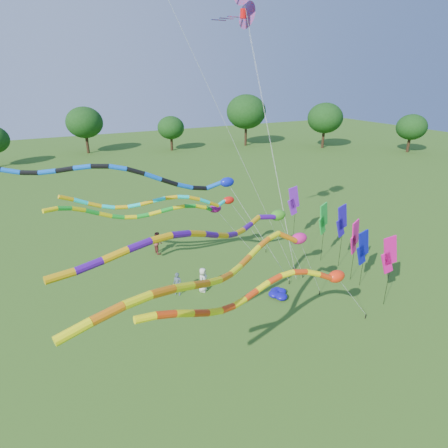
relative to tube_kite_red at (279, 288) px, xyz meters
name	(u,v)px	position (x,y,z in m)	size (l,w,h in m)	color
ground	(304,325)	(3.36, 1.89, -4.46)	(160.00, 160.00, 0.00)	#295717
tree_ring	(299,292)	(-0.72, -2.23, 1.23)	(119.69, 114.39, 9.63)	#382314
tube_kite_red	(279,288)	(0.00, 0.00, 0.00)	(13.50, 2.19, 6.52)	black
tube_kite_orange	(245,260)	(-1.61, 0.35, 1.63)	(15.09, 7.26, 8.22)	black
tube_kite_purple	(224,230)	(-1.36, 2.70, 2.07)	(15.53, 6.42, 8.42)	black
tube_kite_blue	(143,177)	(-3.68, 7.75, 3.71)	(16.16, 4.06, 9.84)	black
tube_kite_cyan	(175,202)	(-1.02, 10.25, 1.17)	(14.25, 1.13, 7.55)	black
tube_kite_green	(163,210)	(-1.87, 10.40, 0.66)	(14.03, 1.70, 7.19)	black
delta_kite_high_c	(246,15)	(3.71, 9.79, 12.08)	(4.41, 4.76, 17.40)	black
banner_pole_violet	(293,201)	(9.55, 11.45, -0.78)	(1.16, 0.13, 4.95)	black
banner_pole_magenta_b	(355,237)	(9.23, 4.38, -1.16)	(1.12, 0.46, 4.57)	black
banner_pole_blue_b	(342,221)	(9.91, 6.34, -0.81)	(1.16, 0.23, 4.91)	black
banner_pole_magenta_a	(389,255)	(8.82, 1.31, -1.00)	(1.15, 0.33, 4.72)	black
banner_pole_blue_a	(363,248)	(9.21, 3.60, -1.58)	(1.16, 0.15, 4.14)	black
banner_pole_green	(323,219)	(9.33, 7.58, -0.97)	(1.14, 0.41, 4.75)	black
blue_nylon_heap	(281,292)	(4.01, 5.10, -4.27)	(1.61, 1.32, 0.43)	#110CA1
person_a	(203,280)	(-0.26, 7.86, -3.62)	(0.82, 0.53, 1.68)	silver
person_b	(177,284)	(-1.89, 8.22, -3.68)	(0.57, 0.37, 1.56)	#43515E
person_c	(157,243)	(-1.11, 14.69, -3.57)	(0.87, 0.68, 1.79)	brown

